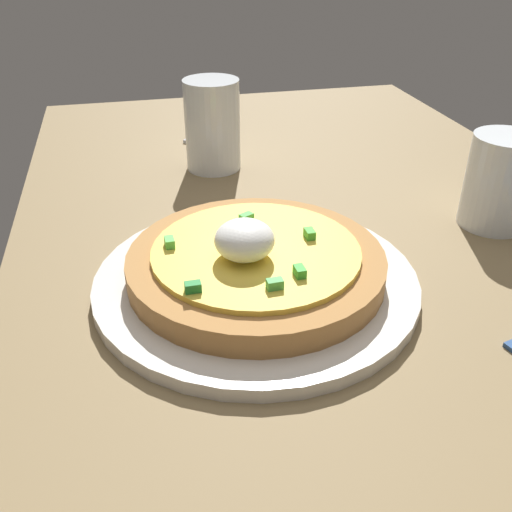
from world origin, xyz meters
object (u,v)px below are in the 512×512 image
(pizza, at_px, (255,261))
(fork, at_px, (202,133))
(cup_near, at_px, (499,185))
(plate, at_px, (256,281))
(cup_far, at_px, (213,129))

(pizza, height_order, fork, pizza)
(pizza, xyz_separation_m, cup_near, (-0.06, 0.28, 0.02))
(plate, relative_size, cup_near, 2.92)
(fork, bearing_deg, plate, 35.76)
(plate, height_order, pizza, pizza)
(pizza, distance_m, cup_near, 0.29)
(cup_near, bearing_deg, plate, -77.46)
(plate, bearing_deg, pizza, -46.37)
(plate, xyz_separation_m, cup_near, (-0.06, 0.28, 0.04))
(cup_near, bearing_deg, pizza, -77.35)
(plate, bearing_deg, fork, 178.13)
(pizza, bearing_deg, fork, 178.03)
(cup_near, xyz_separation_m, cup_far, (-0.23, -0.27, 0.01))
(plate, height_order, fork, plate)
(cup_far, bearing_deg, pizza, -2.09)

